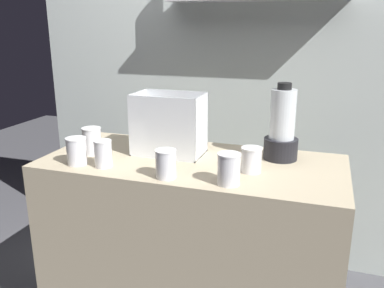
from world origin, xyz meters
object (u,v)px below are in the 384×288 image
(carrot_display_bin, at_px, (168,134))
(juice_cup_carrot_far_left, at_px, (92,142))
(juice_cup_carrot_middle, at_px, (103,155))
(juice_cup_mango_far_right, at_px, (229,171))
(blender_pitcher, at_px, (282,129))
(juice_cup_beet_left, at_px, (77,152))
(juice_cup_carrot_right, at_px, (166,165))
(juice_cup_orange_rightmost, at_px, (251,161))

(carrot_display_bin, height_order, juice_cup_carrot_far_left, carrot_display_bin)
(juice_cup_carrot_middle, height_order, juice_cup_mango_far_right, juice_cup_mango_far_right)
(blender_pitcher, height_order, juice_cup_beet_left, blender_pitcher)
(juice_cup_carrot_right, bearing_deg, blender_pitcher, 43.61)
(juice_cup_mango_far_right, height_order, juice_cup_orange_rightmost, juice_cup_mango_far_right)
(juice_cup_carrot_far_left, bearing_deg, carrot_display_bin, 19.52)
(carrot_display_bin, relative_size, juice_cup_carrot_far_left, 2.54)
(juice_cup_carrot_middle, bearing_deg, juice_cup_beet_left, -176.31)
(carrot_display_bin, bearing_deg, juice_cup_carrot_far_left, -160.48)
(juice_cup_orange_rightmost, bearing_deg, juice_cup_carrot_middle, -167.46)
(juice_cup_carrot_far_left, height_order, juice_cup_beet_left, juice_cup_carrot_far_left)
(juice_cup_orange_rightmost, bearing_deg, juice_cup_beet_left, -168.94)
(carrot_display_bin, relative_size, juice_cup_carrot_middle, 2.74)
(juice_cup_carrot_far_left, height_order, juice_cup_orange_rightmost, juice_cup_carrot_far_left)
(carrot_display_bin, xyz_separation_m, juice_cup_carrot_middle, (-0.20, -0.27, -0.04))
(carrot_display_bin, relative_size, juice_cup_orange_rightmost, 3.05)
(carrot_display_bin, height_order, juice_cup_carrot_middle, carrot_display_bin)
(juice_cup_carrot_middle, xyz_separation_m, juice_cup_mango_far_right, (0.58, -0.03, 0.00))
(carrot_display_bin, relative_size, juice_cup_mango_far_right, 2.60)
(juice_cup_carrot_far_left, xyz_separation_m, juice_cup_beet_left, (0.02, -0.16, -0.00))
(juice_cup_carrot_right, xyz_separation_m, juice_cup_orange_rightmost, (0.32, 0.18, -0.01))
(blender_pitcher, relative_size, juice_cup_carrot_middle, 2.96)
(juice_cup_mango_far_right, relative_size, juice_cup_orange_rightmost, 1.17)
(juice_cup_carrot_right, distance_m, juice_cup_mango_far_right, 0.26)
(juice_cup_beet_left, relative_size, juice_cup_carrot_right, 1.03)
(juice_cup_carrot_right, bearing_deg, juice_cup_mango_far_right, 2.70)
(juice_cup_carrot_far_left, bearing_deg, juice_cup_orange_rightmost, -0.48)
(juice_cup_carrot_right, bearing_deg, carrot_display_bin, 109.65)
(carrot_display_bin, distance_m, juice_cup_orange_rightmost, 0.46)
(juice_cup_beet_left, relative_size, juice_cup_orange_rightmost, 1.14)
(juice_cup_orange_rightmost, bearing_deg, carrot_display_bin, 163.13)
(juice_cup_carrot_far_left, xyz_separation_m, juice_cup_mango_far_right, (0.73, -0.18, -0.00))
(juice_cup_carrot_right, xyz_separation_m, juice_cup_mango_far_right, (0.26, 0.01, 0.00))
(blender_pitcher, height_order, juice_cup_mango_far_right, blender_pitcher)
(juice_cup_carrot_far_left, xyz_separation_m, juice_cup_orange_rightmost, (0.79, -0.01, -0.01))
(juice_cup_beet_left, relative_size, juice_cup_carrot_middle, 1.02)
(juice_cup_beet_left, distance_m, juice_cup_carrot_middle, 0.13)
(juice_cup_beet_left, height_order, juice_cup_orange_rightmost, juice_cup_beet_left)
(juice_cup_carrot_right, relative_size, juice_cup_mango_far_right, 0.94)
(juice_cup_beet_left, distance_m, juice_cup_mango_far_right, 0.71)
(carrot_display_bin, relative_size, juice_cup_beet_left, 2.69)
(carrot_display_bin, xyz_separation_m, juice_cup_beet_left, (-0.34, -0.28, -0.04))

